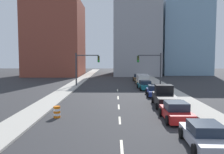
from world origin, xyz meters
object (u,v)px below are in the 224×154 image
box_truck_tan (142,80)px  sedan_brown (138,78)px  sedan_blue (155,91)px  sedan_silver (205,136)px  traffic_signal_right (153,65)px  sedan_red (176,112)px  pickup_truck_black (165,98)px  traffic_signal_left (83,65)px  traffic_barrel (57,112)px  sedan_teal (145,85)px

box_truck_tan → sedan_brown: bearing=90.4°
sedan_blue → sedan_silver: bearing=-86.9°
traffic_signal_right → sedan_brown: size_ratio=1.30×
sedan_red → pickup_truck_black: bearing=87.5°
traffic_signal_left → traffic_signal_right: same height
traffic_barrel → sedan_brown: size_ratio=0.22×
sedan_silver → box_truck_tan: bearing=92.2°
pickup_truck_black → sedan_brown: pickup_truck_black is taller
traffic_barrel → pickup_truck_black: size_ratio=0.17×
traffic_signal_right → traffic_barrel: bearing=-117.1°
traffic_signal_left → sedan_silver: 30.49m
pickup_truck_black → sedan_teal: size_ratio=1.14×
pickup_truck_black → sedan_brown: 26.44m
traffic_signal_left → sedan_blue: size_ratio=1.19×
sedan_red → sedan_teal: bearing=90.7°
sedan_teal → traffic_barrel: bearing=-120.3°
traffic_signal_left → sedan_teal: size_ratio=1.17×
traffic_barrel → sedan_silver: 11.78m
traffic_barrel → sedan_silver: (9.80, -6.53, 0.15)m
traffic_signal_left → sedan_brown: (10.14, 9.61, -3.02)m
traffic_signal_left → sedan_teal: (9.97, -4.06, -3.03)m
traffic_signal_left → traffic_barrel: 22.21m
traffic_signal_left → sedan_silver: traffic_signal_left is taller
traffic_signal_right → sedan_teal: bearing=-114.8°
sedan_teal → box_truck_tan: bearing=84.6°
box_truck_tan → sedan_brown: (-0.13, 7.47, -0.26)m
traffic_signal_left → sedan_brown: size_ratio=1.30×
traffic_signal_left → sedan_red: 25.10m
pickup_truck_black → traffic_signal_left: bearing=123.9°
pickup_truck_black → sedan_blue: pickup_truck_black is taller
pickup_truck_black → sedan_blue: (-0.01, 6.45, -0.20)m
traffic_signal_left → sedan_blue: bearing=-44.8°
box_truck_tan → sedan_red: bearing=-90.8°
sedan_silver → pickup_truck_black: (0.06, 11.68, 0.21)m
pickup_truck_black → sedan_blue: bearing=92.1°
traffic_signal_left → pickup_truck_black: (10.46, -16.82, -2.82)m
sedan_red → sedan_blue: bearing=88.9°
sedan_red → sedan_blue: size_ratio=0.93×
pickup_truck_black → sedan_teal: 12.78m
traffic_signal_right → box_truck_tan: (-1.58, 2.15, -2.76)m
traffic_signal_right → sedan_red: size_ratio=1.27×
traffic_signal_left → box_truck_tan: (10.27, 2.15, -2.76)m
pickup_truck_black → box_truck_tan: (-0.19, 18.97, 0.06)m
sedan_red → sedan_teal: 18.69m
traffic_signal_left → sedan_silver: bearing=-70.0°
sedan_brown → sedan_red: bearing=-87.0°
sedan_silver → box_truck_tan: 30.65m
box_truck_tan → sedan_brown: size_ratio=1.44×
sedan_red → sedan_blue: (0.26, 12.37, -0.04)m
sedan_silver → pickup_truck_black: bearing=91.6°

